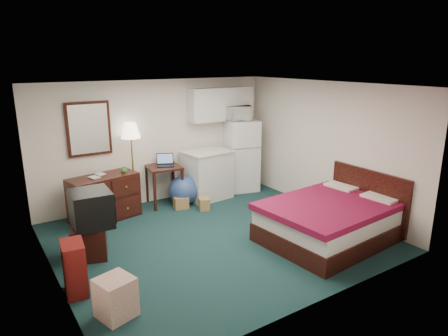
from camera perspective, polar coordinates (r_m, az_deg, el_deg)
floor at (r=6.79m, az=-1.22°, el=-9.87°), size 5.00×4.50×0.01m
ceiling at (r=6.16m, az=-1.35°, el=11.70°), size 5.00×4.50×0.01m
walls at (r=6.36m, az=-1.28°, el=0.38°), size 5.01×4.51×2.50m
mirror at (r=7.77m, az=-18.77°, el=5.33°), size 0.80×0.06×1.00m
upper_cabinets at (r=8.72m, az=-0.46°, el=9.13°), size 1.50×0.35×0.70m
headboard at (r=7.42m, az=19.88°, el=-4.01°), size 0.06×1.56×1.00m
dresser at (r=7.70m, az=-16.73°, el=-4.09°), size 1.31×0.78×0.84m
floor_lamp at (r=7.98m, az=-12.90°, el=0.19°), size 0.47×0.47×1.72m
desk at (r=8.22m, az=-8.50°, el=-2.44°), size 0.71×0.71×0.81m
exercise_ball at (r=8.20m, az=-5.79°, el=-3.17°), size 0.61×0.61×0.60m
kitchen_counter at (r=8.49m, az=-2.43°, el=-1.04°), size 0.97×0.77×1.00m
fridge at (r=8.98m, az=2.54°, el=1.82°), size 0.80×0.80×1.59m
bed at (r=6.77m, az=14.63°, el=-7.46°), size 2.12×1.71×0.65m
tv_stand at (r=6.42m, az=-18.66°, el=-9.86°), size 0.63×0.66×0.49m
suitcase at (r=5.50m, az=-20.58°, el=-13.26°), size 0.32×0.46×0.69m
retail_box at (r=4.98m, az=-15.23°, el=-17.41°), size 0.47×0.47×0.48m
file_bin at (r=7.62m, az=-17.66°, el=-6.56°), size 0.47×0.40×0.29m
cardboard_box_a at (r=8.05m, az=-6.18°, el=-4.90°), size 0.32×0.28×0.24m
cardboard_box_b at (r=7.94m, az=-2.86°, el=-5.13°), size 0.27×0.29×0.24m
laptop at (r=8.08m, az=-8.39°, el=1.08°), size 0.42×0.39×0.23m
crt_tv at (r=6.23m, az=-18.45°, el=-5.51°), size 0.62×0.66×0.53m
microwave at (r=8.81m, az=1.96°, el=8.11°), size 0.66×0.55×0.39m
book_a at (r=7.44m, az=-18.60°, el=-0.70°), size 0.15×0.06×0.20m
book_b at (r=7.61m, az=-17.81°, el=-0.31°), size 0.15×0.05×0.20m
mug at (r=7.69m, az=-14.13°, el=-0.18°), size 0.12×0.10×0.12m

